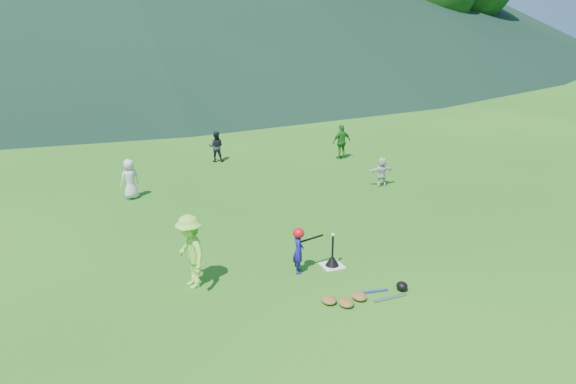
# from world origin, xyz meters

# --- Properties ---
(ground) EXTENTS (120.00, 120.00, 0.00)m
(ground) POSITION_xyz_m (0.00, 0.00, 0.00)
(ground) COLOR #1C5A14
(ground) RESTS_ON ground
(home_plate) EXTENTS (0.45, 0.45, 0.02)m
(home_plate) POSITION_xyz_m (0.00, 0.00, 0.01)
(home_plate) COLOR silver
(home_plate) RESTS_ON ground
(baseball) EXTENTS (0.08, 0.08, 0.08)m
(baseball) POSITION_xyz_m (0.00, 0.00, 0.74)
(baseball) COLOR white
(baseball) RESTS_ON batting_tee
(batter_child) EXTENTS (0.33, 0.41, 0.97)m
(batter_child) POSITION_xyz_m (-0.79, 0.03, 0.49)
(batter_child) COLOR #1C148E
(batter_child) RESTS_ON ground
(adult_coach) EXTENTS (0.70, 1.05, 1.52)m
(adult_coach) POSITION_xyz_m (-3.00, 0.27, 0.76)
(adult_coach) COLOR #85D73F
(adult_coach) RESTS_ON ground
(fielder_a) EXTENTS (0.66, 0.54, 1.17)m
(fielder_a) POSITION_xyz_m (-3.40, 6.14, 0.58)
(fielder_a) COLOR silver
(fielder_a) RESTS_ON ground
(fielder_b) EXTENTS (0.65, 0.58, 1.09)m
(fielder_b) POSITION_xyz_m (-0.06, 8.99, 0.55)
(fielder_b) COLOR black
(fielder_b) RESTS_ON ground
(fielder_c) EXTENTS (0.76, 0.38, 1.25)m
(fielder_c) POSITION_xyz_m (4.20, 7.62, 0.63)
(fielder_c) COLOR #206C20
(fielder_c) RESTS_ON ground
(fielder_d) EXTENTS (0.87, 0.33, 0.92)m
(fielder_d) POSITION_xyz_m (3.87, 4.34, 0.46)
(fielder_d) COLOR silver
(fielder_d) RESTS_ON ground
(batting_tee) EXTENTS (0.30, 0.30, 0.68)m
(batting_tee) POSITION_xyz_m (0.00, 0.00, 0.13)
(batting_tee) COLOR black
(batting_tee) RESTS_ON home_plate
(batter_gear) EXTENTS (0.73, 0.26, 0.34)m
(batter_gear) POSITION_xyz_m (-0.76, 0.03, 0.88)
(batter_gear) COLOR red
(batter_gear) RESTS_ON ground
(equipment_pile) EXTENTS (1.80, 0.56, 0.19)m
(equipment_pile) POSITION_xyz_m (-0.16, -1.48, 0.07)
(equipment_pile) COLOR olive
(equipment_pile) RESTS_ON ground
(outfield_fence) EXTENTS (70.07, 0.08, 1.33)m
(outfield_fence) POSITION_xyz_m (0.00, 28.00, 0.70)
(outfield_fence) COLOR gray
(outfield_fence) RESTS_ON ground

